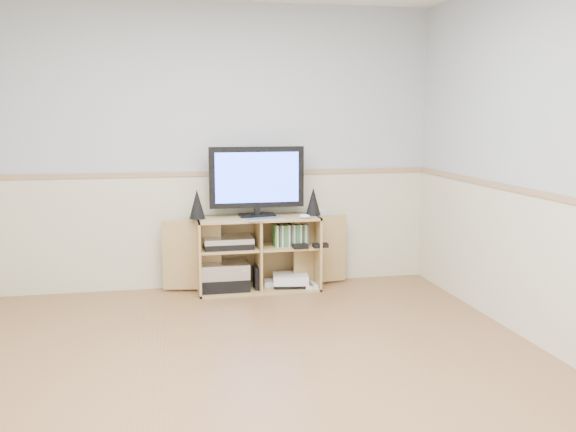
# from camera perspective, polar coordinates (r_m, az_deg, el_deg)

# --- Properties ---
(room) EXTENTS (4.04, 4.54, 2.54)m
(room) POSITION_cam_1_polar(r_m,az_deg,el_deg) (3.60, -4.79, 3.87)
(room) COLOR #A7784A
(room) RESTS_ON ground
(media_cabinet) EXTENTS (1.66, 0.40, 0.65)m
(media_cabinet) POSITION_cam_1_polar(r_m,az_deg,el_deg) (5.71, -2.74, -3.19)
(media_cabinet) COLOR tan
(media_cabinet) RESTS_ON floor
(monitor) EXTENTS (0.83, 0.18, 0.61)m
(monitor) POSITION_cam_1_polar(r_m,az_deg,el_deg) (5.61, -2.79, 3.30)
(monitor) COLOR black
(monitor) RESTS_ON media_cabinet
(speaker_left) EXTENTS (0.14, 0.14, 0.26)m
(speaker_left) POSITION_cam_1_polar(r_m,az_deg,el_deg) (5.54, -8.09, 1.05)
(speaker_left) COLOR black
(speaker_left) RESTS_ON media_cabinet
(speaker_right) EXTENTS (0.13, 0.13, 0.25)m
(speaker_right) POSITION_cam_1_polar(r_m,az_deg,el_deg) (5.70, 2.26, 1.32)
(speaker_right) COLOR black
(speaker_right) RESTS_ON media_cabinet
(keyboard) EXTENTS (0.33, 0.18, 0.01)m
(keyboard) POSITION_cam_1_polar(r_m,az_deg,el_deg) (5.47, -2.13, -0.26)
(keyboard) COLOR silver
(keyboard) RESTS_ON media_cabinet
(mouse) EXTENTS (0.11, 0.08, 0.04)m
(mouse) POSITION_cam_1_polar(r_m,az_deg,el_deg) (5.54, 1.48, -0.02)
(mouse) COLOR white
(mouse) RESTS_ON media_cabinet
(av_components) EXTENTS (0.51, 0.32, 0.47)m
(av_components) POSITION_cam_1_polar(r_m,az_deg,el_deg) (5.65, -5.56, -4.54)
(av_components) COLOR black
(av_components) RESTS_ON media_cabinet
(game_consoles) EXTENTS (0.46, 0.30, 0.11)m
(game_consoles) POSITION_cam_1_polar(r_m,az_deg,el_deg) (5.76, 0.09, -5.75)
(game_consoles) COLOR white
(game_consoles) RESTS_ON media_cabinet
(game_cases) EXTENTS (0.30, 0.13, 0.19)m
(game_cases) POSITION_cam_1_polar(r_m,az_deg,el_deg) (5.66, 0.22, -1.69)
(game_cases) COLOR #3F8C3F
(game_cases) RESTS_ON media_cabinet
(wall_outlet) EXTENTS (0.12, 0.03, 0.12)m
(wall_outlet) POSITION_cam_1_polar(r_m,az_deg,el_deg) (5.94, 2.94, -0.08)
(wall_outlet) COLOR white
(wall_outlet) RESTS_ON wall_back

